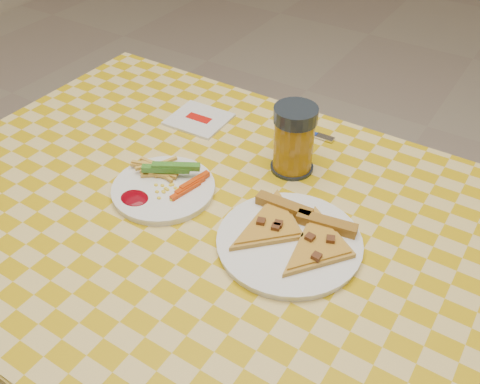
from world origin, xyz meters
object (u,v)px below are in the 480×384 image
at_px(plate_left, 164,190).
at_px(drink_glass, 294,140).
at_px(table, 223,246).
at_px(plate_right, 289,243).

height_order(plate_left, drink_glass, drink_glass).
distance_m(plate_left, drink_glass, 0.28).
bearing_deg(drink_glass, table, -99.90).
bearing_deg(plate_right, plate_left, -179.17).
relative_size(table, plate_right, 5.04).
xyz_separation_m(table, plate_left, (-0.14, 0.00, 0.08)).
height_order(plate_right, drink_glass, drink_glass).
xyz_separation_m(table, plate_right, (0.14, 0.01, 0.08)).
bearing_deg(plate_left, plate_right, 0.83).
distance_m(plate_left, plate_right, 0.28).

